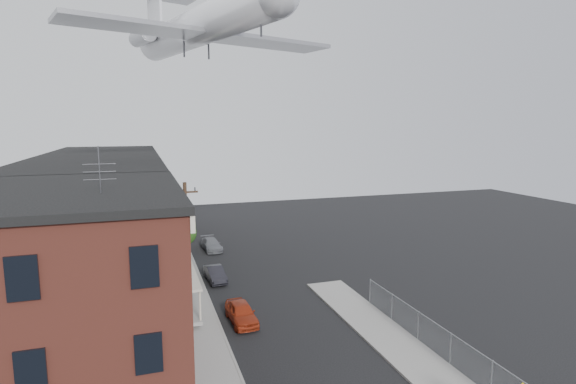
# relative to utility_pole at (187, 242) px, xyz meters

# --- Properties ---
(sidewalk_left) EXTENTS (3.00, 62.00, 0.12)m
(sidewalk_left) POSITION_rel_utility_pole_xyz_m (0.10, 6.00, -4.61)
(sidewalk_left) COLOR gray
(sidewalk_left) RESTS_ON ground
(sidewalk_right) EXTENTS (3.00, 26.00, 0.12)m
(sidewalk_right) POSITION_rel_utility_pole_xyz_m (11.10, -12.00, -4.61)
(sidewalk_right) COLOR gray
(sidewalk_right) RESTS_ON ground
(curb_left) EXTENTS (0.15, 62.00, 0.14)m
(curb_left) POSITION_rel_utility_pole_xyz_m (1.55, 6.00, -4.60)
(curb_left) COLOR gray
(curb_left) RESTS_ON ground
(curb_right) EXTENTS (0.15, 26.00, 0.14)m
(curb_right) POSITION_rel_utility_pole_xyz_m (9.65, -12.00, -4.60)
(curb_right) COLOR gray
(curb_right) RESTS_ON ground
(corner_building) EXTENTS (10.31, 12.30, 12.15)m
(corner_building) POSITION_rel_utility_pole_xyz_m (-6.40, -11.00, 0.49)
(corner_building) COLOR #3E1C13
(corner_building) RESTS_ON ground
(row_house_a) EXTENTS (11.98, 7.00, 10.30)m
(row_house_a) POSITION_rel_utility_pole_xyz_m (-6.36, -1.50, 0.45)
(row_house_a) COLOR #5F5F5D
(row_house_a) RESTS_ON ground
(row_house_b) EXTENTS (11.98, 7.00, 10.30)m
(row_house_b) POSITION_rel_utility_pole_xyz_m (-6.36, 5.50, 0.45)
(row_house_b) COLOR #706759
(row_house_b) RESTS_ON ground
(row_house_c) EXTENTS (11.98, 7.00, 10.30)m
(row_house_c) POSITION_rel_utility_pole_xyz_m (-6.36, 12.50, 0.45)
(row_house_c) COLOR #5F5F5D
(row_house_c) RESTS_ON ground
(row_house_d) EXTENTS (11.98, 7.00, 10.30)m
(row_house_d) POSITION_rel_utility_pole_xyz_m (-6.36, 19.50, 0.45)
(row_house_d) COLOR #706759
(row_house_d) RESTS_ON ground
(row_house_e) EXTENTS (11.98, 7.00, 10.30)m
(row_house_e) POSITION_rel_utility_pole_xyz_m (-6.36, 26.50, 0.45)
(row_house_e) COLOR #5F5F5D
(row_house_e) RESTS_ON ground
(chainlink_fence) EXTENTS (0.06, 18.06, 1.90)m
(chainlink_fence) POSITION_rel_utility_pole_xyz_m (12.60, -13.00, -3.68)
(chainlink_fence) COLOR gray
(chainlink_fence) RESTS_ON ground
(utility_pole) EXTENTS (1.80, 0.26, 9.00)m
(utility_pole) POSITION_rel_utility_pole_xyz_m (0.00, 0.00, 0.00)
(utility_pole) COLOR black
(utility_pole) RESTS_ON ground
(street_tree) EXTENTS (3.22, 3.20, 5.20)m
(street_tree) POSITION_rel_utility_pole_xyz_m (0.33, 9.92, -1.22)
(street_tree) COLOR black
(street_tree) RESTS_ON ground
(car_near) EXTENTS (1.78, 4.05, 1.36)m
(car_near) POSITION_rel_utility_pole_xyz_m (3.02, -4.09, -4.00)
(car_near) COLOR #A32F15
(car_near) RESTS_ON ground
(car_mid) EXTENTS (1.56, 3.82, 1.23)m
(car_mid) POSITION_rel_utility_pole_xyz_m (2.65, 4.44, -4.06)
(car_mid) COLOR black
(car_mid) RESTS_ON ground
(car_far) EXTENTS (2.00, 4.29, 1.21)m
(car_far) POSITION_rel_utility_pole_xyz_m (3.80, 14.05, -4.07)
(car_far) COLOR slate
(car_far) RESTS_ON ground
(airplane) EXTENTS (21.39, 24.47, 7.08)m
(airplane) POSITION_rel_utility_pole_xyz_m (1.91, 5.47, 15.95)
(airplane) COLOR white
(airplane) RESTS_ON ground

